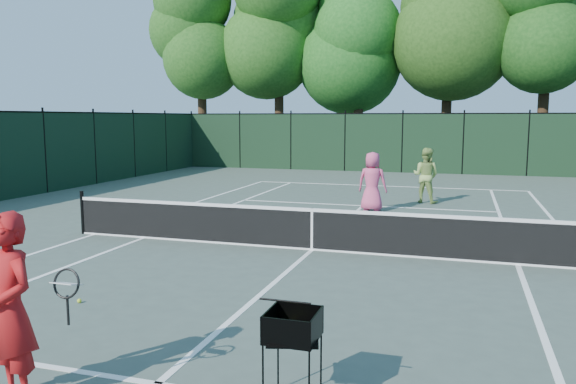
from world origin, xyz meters
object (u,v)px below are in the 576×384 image
(player_green, at_px, (426,175))
(coach, at_px, (9,309))
(ball_hopper, at_px, (293,326))
(player_pink, at_px, (372,182))
(loose_ball_midcourt, at_px, (79,301))

(player_green, bearing_deg, coach, 96.35)
(coach, xyz_separation_m, player_green, (3.02, 14.85, -0.05))
(coach, height_order, ball_hopper, coach)
(coach, relative_size, player_pink, 1.07)
(player_pink, height_order, loose_ball_midcourt, player_pink)
(player_green, height_order, loose_ball_midcourt, player_green)
(player_pink, height_order, player_green, player_green)
(player_pink, distance_m, loose_ball_midcourt, 10.33)
(player_green, bearing_deg, player_pink, 75.28)
(loose_ball_midcourt, bearing_deg, coach, -63.69)
(loose_ball_midcourt, bearing_deg, player_pink, 73.36)
(coach, bearing_deg, loose_ball_midcourt, 135.05)
(ball_hopper, xyz_separation_m, loose_ball_midcourt, (-4.02, 1.94, -0.77))
(coach, height_order, player_green, coach)
(ball_hopper, distance_m, loose_ball_midcourt, 4.53)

